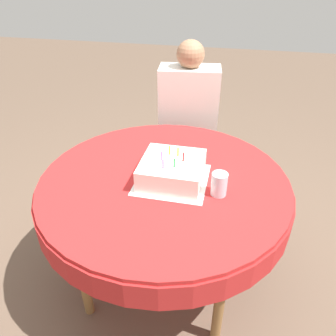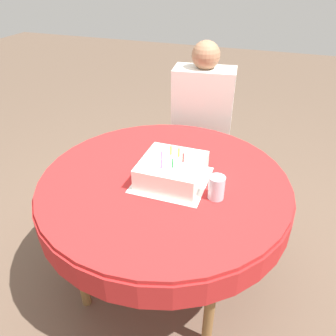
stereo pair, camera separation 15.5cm
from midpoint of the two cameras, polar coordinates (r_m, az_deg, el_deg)
ground_plane at (r=2.12m, az=1.64°, el=-17.74°), size 12.00×12.00×0.00m
dining_table at (r=1.68m, az=1.97°, el=-4.17°), size 1.27×1.27×0.70m
chair at (r=2.55m, az=7.65°, el=5.39°), size 0.42×0.42×0.87m
person at (r=2.37m, az=7.87°, el=9.58°), size 0.44×0.35×1.19m
napkin at (r=1.62m, az=3.41°, el=-2.14°), size 0.35×0.35×0.00m
birthday_cake at (r=1.59m, az=3.48°, el=-0.49°), size 0.30×0.30×0.15m
drinking_glass at (r=1.51m, az=11.38°, el=-3.45°), size 0.07×0.07×0.11m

